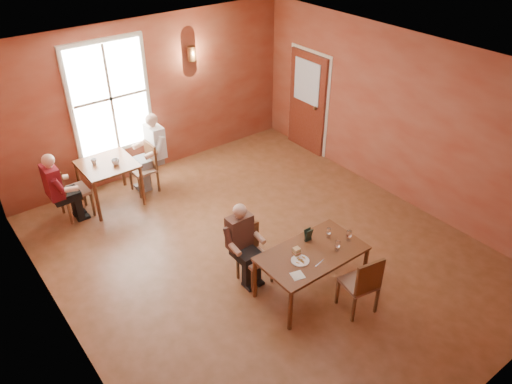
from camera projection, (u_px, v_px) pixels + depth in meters
ground at (264, 253)px, 7.94m from camera, size 6.00×7.00×0.01m
wall_back at (151, 98)px, 9.47m from camera, size 6.00×0.04×3.00m
wall_front at (490, 318)px, 4.79m from camera, size 6.00×0.04×3.00m
wall_left at (55, 254)px, 5.60m from camera, size 0.04×7.00×3.00m
wall_right at (400, 119)px, 8.66m from camera, size 0.04×7.00×3.00m
ceiling at (266, 70)px, 6.32m from camera, size 6.00×7.00×0.04m
window at (110, 98)px, 8.92m from camera, size 1.36×0.10×1.96m
door at (307, 103)px, 10.41m from camera, size 0.12×1.04×2.10m
wall_sconce at (192, 54)px, 9.48m from camera, size 0.16×0.16×0.28m
main_table at (311, 272)px, 7.05m from camera, size 1.49×0.84×0.70m
chair_diner_main at (255, 257)px, 7.18m from camera, size 0.39×0.39×0.89m
diner_main at (256, 249)px, 7.07m from camera, size 0.49×0.49×1.22m
chair_empty at (359, 282)px, 6.69m from camera, size 0.49×0.49×0.95m
plate_food at (300, 260)px, 6.69m from camera, size 0.30×0.30×0.03m
sandwich at (297, 252)px, 6.78m from camera, size 0.10×0.09×0.11m
goblet_a at (329, 233)px, 7.10m from camera, size 0.08×0.08×0.17m
goblet_b at (349, 235)px, 7.03m from camera, size 0.08×0.08×0.18m
goblet_c at (338, 245)px, 6.85m from camera, size 0.09×0.09×0.17m
menu_stand at (308, 235)px, 7.03m from camera, size 0.12×0.06×0.19m
knife at (319, 263)px, 6.67m from camera, size 0.19×0.06×0.00m
napkin at (298, 275)px, 6.46m from camera, size 0.20×0.20×0.01m
second_table at (110, 183)px, 8.95m from camera, size 0.92×0.92×0.81m
chair_diner_white at (143, 169)px, 9.25m from camera, size 0.42×0.42×0.94m
diner_white at (143, 157)px, 9.14m from camera, size 0.56×0.56×1.40m
chair_diner_maroon at (74, 190)px, 8.56m from camera, size 0.45×0.45×1.02m
diner_maroon at (70, 184)px, 8.47m from camera, size 0.52×0.52×1.30m
cup_a at (116, 162)px, 8.67m from camera, size 0.17×0.17×0.10m
cup_b at (94, 162)px, 8.68m from camera, size 0.11×0.11×0.10m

